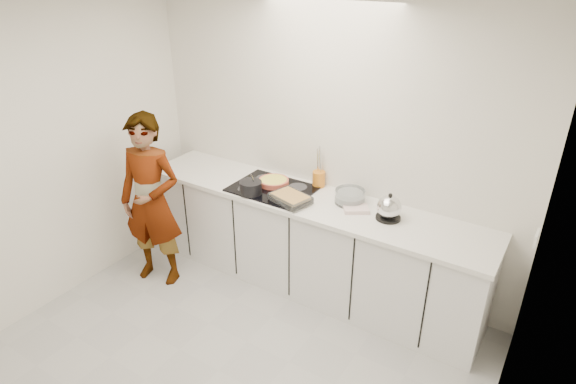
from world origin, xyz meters
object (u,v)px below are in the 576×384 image
Objects in this scene: cook at (151,202)px; baking_dish at (290,198)px; hob at (273,189)px; kettle at (389,208)px; saucepan at (251,187)px; mixing_bowl at (350,197)px; utensil_crock at (319,179)px; tart_dish at (274,181)px.

baking_dish is at bearing 7.75° from cook.
hob is 1.09m from kettle.
baking_dish is at bearing 7.52° from saucepan.
cook reaches higher than mixing_bowl.
mixing_bowl is (0.70, 0.14, 0.05)m from hob.
kettle is (1.08, 0.05, 0.09)m from hob.
mixing_bowl is 0.39m from kettle.
utensil_crock reaches higher than hob.
saucepan is 1.21m from kettle.
mixing_bowl is at bearing 4.72° from tart_dish.
tart_dish is 0.21× the size of cook.
utensil_crock is (0.36, 0.21, 0.03)m from tart_dish.
saucepan is at bearing -168.48° from kettle.
baking_dish is 0.23× the size of cook.
saucepan reaches higher than hob.
kettle is at bearing -12.58° from mixing_bowl.
utensil_crock is at bearing 41.69° from hob.
kettle is 1.70× the size of utensil_crock.
baking_dish is 0.42m from utensil_crock.
kettle reaches higher than mixing_bowl.
kettle is at bearing 3.94° from cook.
mixing_bowl is 0.18× the size of cook.
kettle is (1.12, -0.02, 0.06)m from tart_dish.
hob is 0.43m from utensil_crock.
hob is at bearing -168.90° from mixing_bowl.
utensil_crock is at bearing 163.32° from kettle.
hob is 2.85× the size of saucepan.
baking_dish is 1.31× the size of mixing_bowl.
baking_dish reaches higher than hob.
tart_dish is at bearing 24.65° from cook.
hob is 2.07× the size of tart_dish.
hob is 2.52× the size of mixing_bowl.
tart_dish is at bearing 117.14° from hob.
tart_dish is 1.41× the size of kettle.
saucepan is 1.75× the size of utensil_crock.
kettle is at bearing -1.23° from tart_dish.
mixing_bowl is 0.41m from utensil_crock.
mixing_bowl is at bearing 10.63° from cook.
kettle is 0.15× the size of cook.
tart_dish is at bearing -175.28° from mixing_bowl.
baking_dish is 0.50m from mixing_bowl.
mixing_bowl is 1.98× the size of utensil_crock.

